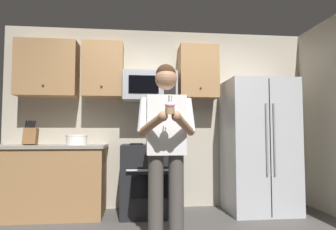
{
  "coord_description": "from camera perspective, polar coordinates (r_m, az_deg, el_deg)",
  "views": [
    {
      "loc": [
        -0.32,
        -2.55,
        1.07
      ],
      "look_at": [
        -0.02,
        0.29,
        1.25
      ],
      "focal_mm": 31.01,
      "sensor_mm": 36.0,
      "label": 1
    }
  ],
  "objects": [
    {
      "name": "wall_back",
      "position": [
        4.32,
        -1.79,
        -0.56
      ],
      "size": [
        4.4,
        0.1,
        2.6
      ],
      "primitive_type": "cube",
      "color": "#B7AD99",
      "rests_on": "ground"
    },
    {
      "name": "oven_range",
      "position": [
        3.96,
        -3.59,
        -12.43
      ],
      "size": [
        0.76,
        0.7,
        0.93
      ],
      "color": "black",
      "rests_on": "ground"
    },
    {
      "name": "microwave",
      "position": [
        4.09,
        -3.6,
        5.55
      ],
      "size": [
        0.74,
        0.41,
        0.4
      ],
      "color": "#9EA0A5"
    },
    {
      "name": "refrigerator",
      "position": [
        4.22,
        17.35,
        -5.75
      ],
      "size": [
        0.9,
        0.75,
        1.8
      ],
      "color": "#B7BABF",
      "rests_on": "ground"
    },
    {
      "name": "cabinet_row_upper",
      "position": [
        4.2,
        -11.57,
        8.57
      ],
      "size": [
        2.78,
        0.36,
        0.76
      ],
      "color": "#9E7247"
    },
    {
      "name": "counter_left",
      "position": [
        4.14,
        -22.32,
        -11.8
      ],
      "size": [
        1.44,
        0.66,
        0.92
      ],
      "color": "#9E7247",
      "rests_on": "ground"
    },
    {
      "name": "knife_block",
      "position": [
        4.11,
        -25.39,
        -3.72
      ],
      "size": [
        0.16,
        0.15,
        0.32
      ],
      "color": "brown",
      "rests_on": "counter_left"
    },
    {
      "name": "bowl_large_white",
      "position": [
        4.0,
        -17.52,
        -4.62
      ],
      "size": [
        0.28,
        0.28,
        0.13
      ],
      "color": "white",
      "rests_on": "counter_left"
    },
    {
      "name": "person",
      "position": [
        2.85,
        -0.38,
        -5.1
      ],
      "size": [
        0.6,
        0.48,
        1.76
      ],
      "color": "#4C4742",
      "rests_on": "ground"
    },
    {
      "name": "cupcake",
      "position": [
        2.53,
        0.37,
        1.46
      ],
      "size": [
        0.09,
        0.09,
        0.17
      ],
      "color": "#A87F56"
    }
  ]
}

